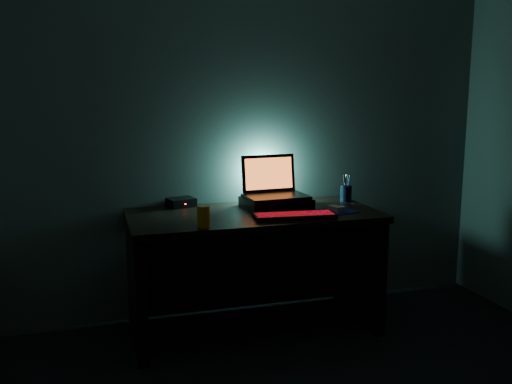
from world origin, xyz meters
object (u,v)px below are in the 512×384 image
laptop (273,187)px  router (181,202)px  juice_glass (203,217)px  keyboard (295,216)px  pen_cup (346,193)px  mouse (336,208)px

laptop → router: (-0.56, 0.14, -0.09)m
laptop → juice_glass: laptop is taller
keyboard → juice_glass: bearing=-167.6°
pen_cup → router: bearing=172.1°
juice_glass → router: 0.58m
juice_glass → keyboard: bearing=6.2°
laptop → keyboard: laptop is taller
mouse → juice_glass: 0.87m
pen_cup → juice_glass: size_ratio=0.91×
keyboard → router: (-0.57, 0.52, 0.01)m
keyboard → juice_glass: 0.55m
laptop → mouse: 0.43m
laptop → juice_glass: bearing=-144.9°
laptop → pen_cup: size_ratio=3.70×
pen_cup → router: pen_cup is taller
mouse → juice_glass: size_ratio=0.83×
laptop → router: bearing=162.1°
keyboard → pen_cup: (0.50, 0.37, 0.04)m
keyboard → router: router is taller
keyboard → pen_cup: pen_cup is taller
keyboard → juice_glass: juice_glass is taller
juice_glass → mouse: bearing=10.9°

